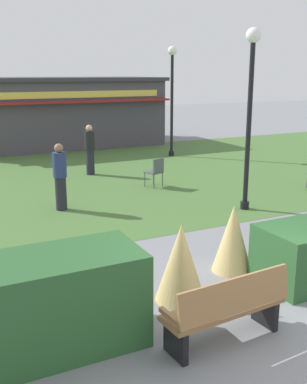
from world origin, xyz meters
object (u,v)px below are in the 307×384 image
Objects in this scene: food_kiosk at (58,111)px; parked_car_center_slot at (45,115)px; lamppost_far at (172,88)px; cafe_chair_west at (156,170)px; trash_bin at (61,321)px; person_standing at (90,150)px; parked_car_east_slot at (110,113)px; lamppost_mid at (250,99)px; person_strolling at (60,177)px; park_bench at (227,309)px.

food_kiosk is 2.15× the size of parked_car_center_slot.
lamppost_far is 4.93× the size of cafe_chair_west.
trash_bin is 0.48× the size of person_standing.
person_standing is 0.39× the size of parked_car_east_slot.
cafe_chair_west is at bearing 55.30° from trash_bin.
parked_car_center_slot and parked_car_east_slot have the same top height.
trash_bin is at bearing -103.28° from parked_car_center_slot.
parked_car_east_slot is (4.74, 21.57, -2.11)m from lamppost_mid.
lamppost_mid is at bearing -90.47° from parked_car_center_slot.
cafe_chair_west is 0.20× the size of parked_car_east_slot.
person_strolling is (-3.20, -1.05, 0.33)m from cafe_chair_west.
lamppost_mid reaches higher than person_strolling.
parked_car_east_slot reaches higher than park_bench.
food_kiosk reaches higher than parked_car_east_slot.
parked_car_center_slot is 4.56m from parked_car_east_slot.
trash_bin is 27.64m from parked_car_east_slot.
cafe_chair_west is 19.38m from parked_car_east_slot.
person_strolling is at bearing -105.05° from food_kiosk.
cafe_chair_west is (2.93, 7.80, 0.05)m from park_bench.
cafe_chair_west is at bearing -88.24° from food_kiosk.
park_bench is 8.33m from cafe_chair_west.
parked_car_center_slot reaches higher than park_bench.
person_standing is at bearing -98.40° from parked_car_center_slot.
park_bench is 0.18× the size of food_kiosk.
lamppost_far is 2.60× the size of person_standing.
person_strolling reaches higher than parked_car_center_slot.
lamppost_far is 8.61m from person_strolling.
parked_car_center_slot is at bearing 180.00° from parked_car_east_slot.
person_strolling is at bearing 74.48° from trash_bin.
lamppost_far is 1.01× the size of parked_car_center_slot.
food_kiosk is 5.55× the size of person_standing.
cafe_chair_west is (-0.99, 3.06, -2.22)m from lamppost_mid.
cafe_chair_west is at bearing 69.43° from park_bench.
person_standing is 0.39× the size of parked_car_center_slot.
parked_car_center_slot is (2.35, 15.92, -0.22)m from person_standing.
parked_car_center_slot is (4.09, 26.31, 0.16)m from park_bench.
food_kiosk is at bearing -99.50° from parked_car_center_slot.
parked_car_east_slot is at bearing 117.77° from person_strolling.
park_bench is 0.39× the size of lamppost_mid.
trash_bin is (-7.90, -11.59, -2.35)m from lamppost_far.
trash_bin is 8.54m from cafe_chair_west.
lamppost_far is at bearing 64.25° from park_bench.
lamppost_mid is 12.92m from food_kiosk.
parked_car_center_slot is at bearing 97.64° from lamppost_far.
food_kiosk is (-3.34, 5.17, -1.16)m from lamppost_far.
lamppost_mid is 1.00× the size of lamppost_far.
lamppost_far is 14.35m from parked_car_east_slot.
lamppost_mid reaches higher than cafe_chair_west.
lamppost_mid is 5.43× the size of trash_bin.
trash_bin is 0.19× the size of parked_car_center_slot.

